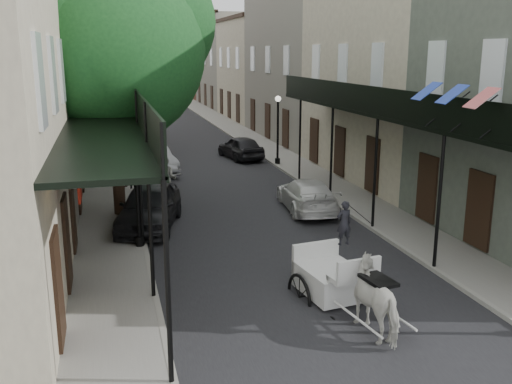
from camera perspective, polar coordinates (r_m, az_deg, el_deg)
ground at (r=14.03m, az=7.44°, el=-12.23°), size 140.00×140.00×0.00m
road at (r=32.59m, az=-5.79°, el=2.95°), size 8.00×90.00×0.01m
sidewalk_left at (r=32.21m, az=-14.62°, el=2.54°), size 2.20×90.00×0.12m
sidewalk_right at (r=33.69m, az=2.65°, el=3.46°), size 2.20×90.00×0.12m
building_row_left at (r=41.81m, az=-20.21°, el=11.83°), size 5.00×80.00×10.50m
building_row_right at (r=43.77m, az=3.37°, el=12.69°), size 5.00×80.00×10.50m
gallery_left at (r=18.73m, az=-14.41°, el=7.03°), size 2.20×18.05×4.88m
gallery_right at (r=21.07m, az=12.85°, el=7.84°), size 2.20×18.05×4.88m
tree_near at (r=21.82m, az=-13.30°, el=14.42°), size 7.31×6.80×9.63m
tree_far at (r=35.81m, az=-14.01°, el=12.99°), size 6.45×6.00×8.61m
lamppost_left at (r=18.12m, az=-11.82°, el=0.51°), size 0.32×0.32×3.71m
lamppost_right_far at (r=31.23m, az=2.19°, el=6.34°), size 0.32×0.32×3.71m
horse at (r=13.16m, az=12.28°, el=-10.42°), size 1.13×2.01×1.61m
carriage at (r=15.03m, az=6.85°, el=-6.08°), size 1.85×2.54×2.69m
pedestrian_walking at (r=23.93m, az=-9.04°, el=1.28°), size 1.20×1.09×2.00m
pedestrian_sidewalk_left at (r=26.61m, az=-13.22°, el=2.33°), size 1.26×1.23×1.73m
car_left_near at (r=20.65m, az=-10.61°, el=-1.41°), size 2.98×4.94×1.58m
car_left_mid at (r=30.01m, az=-10.37°, el=3.29°), size 2.52×4.76×1.49m
car_left_far at (r=44.53m, az=-11.69°, el=6.53°), size 3.64×5.25×1.33m
car_right_near at (r=22.63m, az=5.11°, el=-0.28°), size 2.18×4.51×1.27m
car_right_far at (r=33.49m, az=-1.56°, el=4.49°), size 2.28×4.24×1.37m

